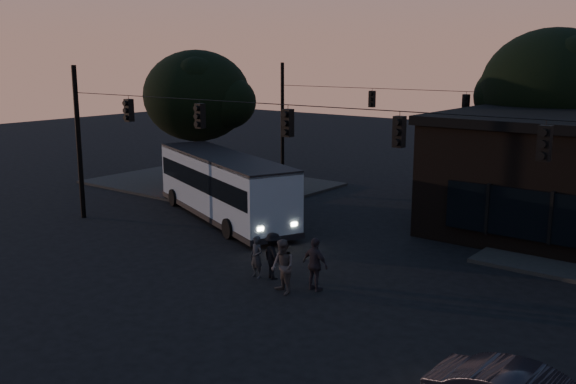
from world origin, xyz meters
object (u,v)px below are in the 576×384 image
Objects in this scene: bus at (224,183)px; pedestrian_b at (283,267)px; pedestrian_a at (256,257)px; pedestrian_c at (315,264)px; pedestrian_d at (273,256)px.

pedestrian_b is (8.66, -6.22, -0.84)m from bus.
pedestrian_c reaches higher than pedestrian_a.
pedestrian_d is at bearing 165.54° from pedestrian_b.
bus reaches higher than pedestrian_b.
pedestrian_a is 1.86m from pedestrian_b.
pedestrian_d is (7.46, -5.27, -0.93)m from bus.
pedestrian_c is 1.91m from pedestrian_d.
bus is at bearing 148.40° from pedestrian_a.
pedestrian_b is at bearing 164.54° from pedestrian_d.
bus is 6.67× the size of pedestrian_d.
pedestrian_a is 0.62m from pedestrian_d.
pedestrian_b is at bearing -13.30° from pedestrian_a.
pedestrian_b is at bearing 58.76° from pedestrian_c.
pedestrian_d is at bearing 5.36° from pedestrian_c.
pedestrian_c is (0.71, 0.89, -0.01)m from pedestrian_b.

